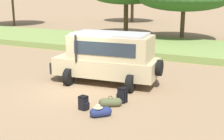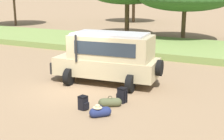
% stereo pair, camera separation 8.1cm
% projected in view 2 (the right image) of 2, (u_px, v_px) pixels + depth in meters
% --- Properties ---
extents(ground_plane, '(320.00, 320.00, 0.00)m').
position_uv_depth(ground_plane, '(78.00, 89.00, 14.18)').
color(ground_plane, '#8C7051').
extents(grass_bank, '(120.00, 7.00, 0.44)m').
position_uv_depth(grass_bank, '(153.00, 46.00, 23.53)').
color(grass_bank, olive).
rests_on(grass_bank, ground_plane).
extents(safari_vehicle, '(5.43, 3.01, 2.44)m').
position_uv_depth(safari_vehicle, '(108.00, 57.00, 14.80)').
color(safari_vehicle, tan).
rests_on(safari_vehicle, ground_plane).
extents(backpack_beside_front_wheel, '(0.45, 0.37, 0.62)m').
position_uv_depth(backpack_beside_front_wheel, '(122.00, 95.00, 12.45)').
color(backpack_beside_front_wheel, black).
rests_on(backpack_beside_front_wheel, ground_plane).
extents(backpack_cluster_center, '(0.42, 0.35, 0.53)m').
position_uv_depth(backpack_cluster_center, '(83.00, 103.00, 11.75)').
color(backpack_cluster_center, black).
rests_on(backpack_cluster_center, ground_plane).
extents(duffel_bag_low_black_case, '(0.68, 0.67, 0.45)m').
position_uv_depth(duffel_bag_low_black_case, '(100.00, 112.00, 11.10)').
color(duffel_bag_low_black_case, navy).
rests_on(duffel_bag_low_black_case, ground_plane).
extents(duffel_bag_soft_canvas, '(0.83, 0.64, 0.44)m').
position_uv_depth(duffel_bag_soft_canvas, '(110.00, 102.00, 12.06)').
color(duffel_bag_soft_canvas, '#4C5133').
rests_on(duffel_bag_soft_canvas, ground_plane).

